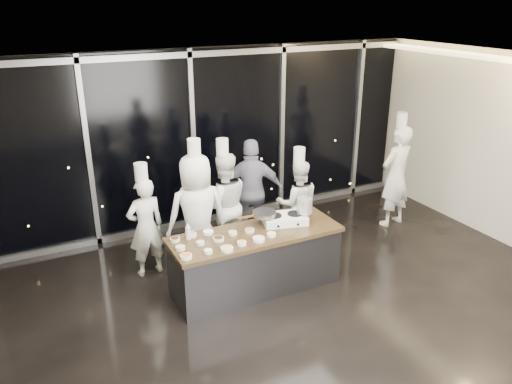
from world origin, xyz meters
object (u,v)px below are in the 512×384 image
chef_far_left (146,226)px  chef_center (224,204)px  frying_pan (264,214)px  guest (252,192)px  chef_left (197,214)px  chef_side (396,175)px  chef_right (298,203)px  stock_pot (304,205)px  stove (284,219)px  demo_counter (256,260)px

chef_far_left → chef_center: (1.30, 0.07, 0.08)m
frying_pan → guest: size_ratio=0.34×
chef_left → guest: (1.19, 0.54, -0.04)m
chef_left → chef_center: (0.57, 0.33, -0.07)m
chef_far_left → chef_side: chef_side is taller
guest → chef_right: bearing=168.4°
chef_left → chef_center: bearing=-149.0°
stock_pot → chef_side: 2.61m
chef_right → frying_pan: bearing=56.4°
stove → demo_counter: bearing=-154.6°
demo_counter → frying_pan: (0.23, 0.20, 0.62)m
chef_left → guest: size_ratio=1.16×
frying_pan → guest: bearing=85.7°
chef_far_left → chef_left: 0.79m
chef_side → chef_far_left: bearing=-13.3°
stove → chef_right: size_ratio=0.41×
frying_pan → stove: bearing=-3.2°
stove → chef_left: chef_left is taller
stove → chef_far_left: (-1.81, 1.02, -0.16)m
frying_pan → chef_left: bearing=154.0°
demo_counter → chef_far_left: size_ratio=1.38×
stock_pot → chef_center: 1.44m
stove → chef_right: chef_right is taller
stove → chef_center: 1.20m
stock_pot → guest: size_ratio=0.12×
frying_pan → chef_side: 3.12m
guest → chef_right: guest is taller
stove → stock_pot: 0.35m
chef_far_left → chef_center: size_ratio=0.90×
stock_pot → chef_far_left: 2.39m
stove → chef_far_left: 2.08m
frying_pan → chef_right: 1.32m
stock_pot → chef_center: (-0.79, 1.17, -0.27)m
guest → chef_center: bearing=41.6°
demo_counter → stove: 0.74m
demo_counter → chef_side: size_ratio=1.16×
stock_pot → guest: guest is taller
stove → chef_far_left: chef_far_left is taller
frying_pan → chef_side: (3.05, 0.66, -0.11)m
stove → chef_side: size_ratio=0.33×
stock_pot → chef_right: chef_right is taller
stock_pot → guest: 1.40m
chef_far_left → guest: bearing=-179.4°
chef_far_left → guest: guest is taller
demo_counter → stove: stove is taller
chef_center → chef_side: (3.26, -0.33, 0.08)m
frying_pan → chef_left: (-0.79, 0.66, -0.11)m
demo_counter → frying_pan: frying_pan is taller
stove → frying_pan: (-0.29, 0.09, 0.10)m
frying_pan → chef_center: (-0.21, 0.99, -0.19)m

